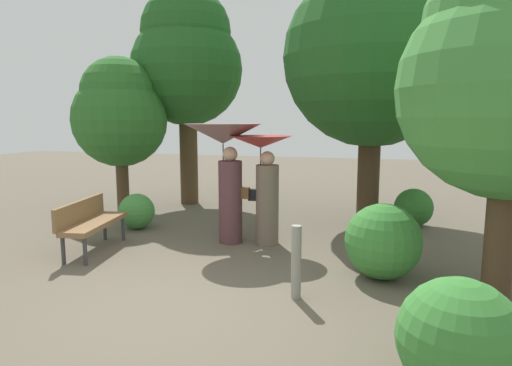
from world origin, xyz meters
The scene contains 12 objects.
ground_plane centered at (0.00, 0.00, 0.00)m, with size 40.00×40.00×0.00m, color brown.
person_left centered at (-0.40, 2.63, 1.54)m, with size 1.31×1.31×2.05m.
person_right centered at (0.26, 2.72, 1.25)m, with size 1.07×1.07×1.85m.
park_bench centered at (-2.32, 1.51, 0.51)m, with size 0.72×1.56×0.83m.
tree_near_left centered at (-3.58, 4.43, 2.28)m, with size 2.12×2.12×3.52m.
tree_near_right centered at (1.92, 4.84, 3.62)m, with size 3.56×3.56×5.65m.
tree_mid_left centered at (-2.50, 5.74, 3.58)m, with size 2.72×2.72×5.29m.
bush_path_left centered at (2.22, 1.54, 0.51)m, with size 1.02×1.02×1.02m, color #387F33.
bush_path_right centered at (2.82, 4.70, 0.38)m, with size 0.76×0.76×0.76m, color #2D6B28.
bush_behind_bench centered at (2.76, -0.97, 0.47)m, with size 0.94×0.94×0.94m, color #387F33.
bush_far_side centered at (-2.38, 3.02, 0.35)m, with size 0.69×0.69×0.69m, color #428C3D.
path_marker_post centered at (1.22, 0.56, 0.44)m, with size 0.12×0.12×0.89m, color gray.
Camera 1 is at (2.13, -4.38, 2.13)m, focal length 30.77 mm.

